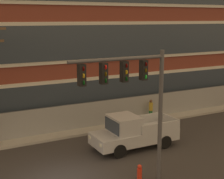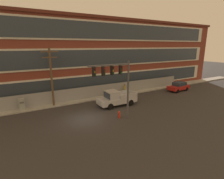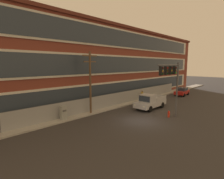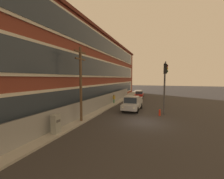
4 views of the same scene
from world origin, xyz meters
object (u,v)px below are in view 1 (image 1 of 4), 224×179
(traffic_signal_mast, at_px, (133,89))
(pedestrian_near_cabinet, at_px, (151,109))
(fire_hydrant, at_px, (140,172))
(pickup_truck_silver, at_px, (133,133))

(traffic_signal_mast, height_order, pedestrian_near_cabinet, traffic_signal_mast)
(traffic_signal_mast, xyz_separation_m, pedestrian_near_cabinet, (6.77, 8.34, -3.74))
(traffic_signal_mast, distance_m, fire_hydrant, 4.42)
(pickup_truck_silver, bearing_deg, traffic_signal_mast, -121.82)
(pedestrian_near_cabinet, bearing_deg, fire_hydrant, -127.54)
(traffic_signal_mast, relative_size, pickup_truck_silver, 1.19)
(pickup_truck_silver, distance_m, fire_hydrant, 4.23)
(pedestrian_near_cabinet, height_order, fire_hydrant, pedestrian_near_cabinet)
(traffic_signal_mast, distance_m, pedestrian_near_cabinet, 11.37)
(pedestrian_near_cabinet, bearing_deg, traffic_signal_mast, -129.07)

